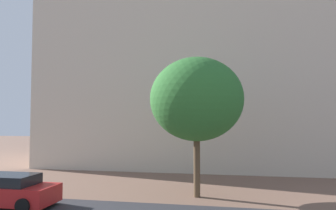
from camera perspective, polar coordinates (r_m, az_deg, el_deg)
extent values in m
cube|color=beige|center=(29.69, 6.23, 9.06)|extent=(26.68, 12.53, 19.94)
cylinder|color=beige|center=(28.94, -19.26, 11.74)|extent=(2.80, 2.80, 22.12)
cube|color=red|center=(16.20, -27.17, -14.15)|extent=(4.33, 1.81, 0.78)
cube|color=black|center=(16.09, -27.12, -11.99)|extent=(2.43, 1.59, 0.46)
cylinder|color=black|center=(16.18, -21.01, -15.18)|extent=(0.64, 0.22, 0.64)
cylinder|color=black|center=(14.72, -24.88, -16.37)|extent=(0.64, 0.22, 0.64)
cylinder|color=brown|center=(16.14, 5.27, -11.10)|extent=(0.33, 0.33, 3.02)
ellipsoid|color=#2D6B2D|center=(16.02, 5.21, 1.07)|extent=(4.75, 4.75, 4.28)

